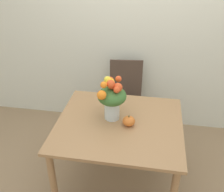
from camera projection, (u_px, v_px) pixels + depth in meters
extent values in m
plane|color=#8E7556|center=(118.00, 182.00, 2.76)|extent=(12.00, 12.00, 0.00)
cube|color=silver|center=(134.00, 24.00, 3.07)|extent=(8.00, 0.06, 2.70)
cube|color=#9E754C|center=(119.00, 124.00, 2.37)|extent=(1.13, 1.01, 0.03)
cylinder|color=#9E754C|center=(54.00, 184.00, 2.26)|extent=(0.06, 0.06, 0.74)
cylinder|color=#9E754C|center=(81.00, 124.00, 3.02)|extent=(0.06, 0.06, 0.74)
cylinder|color=#9E754C|center=(170.00, 133.00, 2.87)|extent=(0.06, 0.06, 0.74)
cylinder|color=silver|center=(112.00, 109.00, 2.39)|extent=(0.14, 0.14, 0.18)
cylinder|color=silver|center=(112.00, 115.00, 2.41)|extent=(0.12, 0.12, 0.07)
cylinder|color=#38662D|center=(115.00, 106.00, 2.36)|extent=(0.01, 0.01, 0.23)
cylinder|color=#38662D|center=(113.00, 105.00, 2.39)|extent=(0.01, 0.01, 0.23)
cylinder|color=#38662D|center=(110.00, 105.00, 2.38)|extent=(0.01, 0.01, 0.23)
cylinder|color=#38662D|center=(109.00, 107.00, 2.36)|extent=(0.01, 0.01, 0.23)
cylinder|color=#38662D|center=(112.00, 108.00, 2.34)|extent=(0.01, 0.01, 0.23)
ellipsoid|color=#38662D|center=(112.00, 96.00, 2.31)|extent=(0.26, 0.26, 0.15)
sphere|color=#D64C23|center=(112.00, 86.00, 2.24)|extent=(0.06, 0.06, 0.06)
sphere|color=#D64C23|center=(111.00, 84.00, 2.22)|extent=(0.07, 0.07, 0.07)
sphere|color=#D64C23|center=(117.00, 90.00, 2.21)|extent=(0.06, 0.06, 0.06)
sphere|color=yellow|center=(110.00, 83.00, 2.29)|extent=(0.08, 0.08, 0.08)
sphere|color=#D64C23|center=(110.00, 81.00, 2.41)|extent=(0.08, 0.08, 0.08)
sphere|color=orange|center=(104.00, 85.00, 2.20)|extent=(0.06, 0.06, 0.06)
sphere|color=#D64C23|center=(118.00, 87.00, 2.24)|extent=(0.08, 0.08, 0.08)
sphere|color=orange|center=(102.00, 95.00, 2.19)|extent=(0.08, 0.08, 0.08)
sphere|color=yellow|center=(108.00, 80.00, 2.37)|extent=(0.07, 0.07, 0.07)
sphere|color=#D64C23|center=(118.00, 79.00, 2.35)|extent=(0.06, 0.06, 0.06)
ellipsoid|color=orange|center=(129.00, 121.00, 2.31)|extent=(0.11, 0.11, 0.09)
cylinder|color=brown|center=(129.00, 117.00, 2.29)|extent=(0.02, 0.02, 0.02)
cube|color=#47382D|center=(125.00, 105.00, 3.20)|extent=(0.47, 0.47, 0.02)
cylinder|color=#47382D|center=(111.00, 128.00, 3.18)|extent=(0.04, 0.04, 0.45)
cylinder|color=#47382D|center=(139.00, 129.00, 3.17)|extent=(0.04, 0.04, 0.45)
cylinder|color=#47382D|center=(112.00, 113.00, 3.48)|extent=(0.04, 0.04, 0.45)
cylinder|color=#47382D|center=(138.00, 113.00, 3.46)|extent=(0.04, 0.04, 0.45)
cube|color=#47382D|center=(126.00, 79.00, 3.24)|extent=(0.40, 0.06, 0.50)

